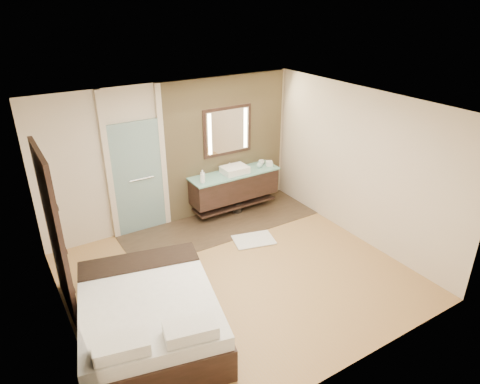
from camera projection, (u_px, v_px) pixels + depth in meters
floor at (238, 276)px, 6.80m from camera, size 5.00×5.00×0.00m
tile_strip at (221, 224)px, 8.31m from camera, size 3.80×1.30×0.01m
stone_wall at (226, 145)px, 8.45m from camera, size 2.60×0.08×2.70m
vanity at (234, 186)px, 8.55m from camera, size 1.85×0.55×0.88m
mirror_unit at (228, 131)px, 8.28m from camera, size 1.06×0.04×0.96m
frosted_door at (138, 174)px, 7.65m from camera, size 1.10×0.12×2.70m
shoji_partition at (56, 235)px, 5.59m from camera, size 0.06×1.20×2.40m
bed at (149, 316)px, 5.46m from camera, size 2.11×2.43×0.81m
bath_mat at (254, 240)px, 7.75m from camera, size 0.82×0.66×0.02m
waste_bin at (237, 207)px, 8.71m from camera, size 0.22×0.22×0.22m
tissue_box at (269, 163)px, 8.73m from camera, size 0.16×0.16×0.10m
soap_bottle_a at (202, 177)px, 7.92m from camera, size 0.12×0.12×0.24m
soap_bottle_b at (203, 174)px, 8.17m from camera, size 0.07×0.07×0.15m
soap_bottle_c at (259, 164)px, 8.64m from camera, size 0.14×0.14×0.14m
cup at (261, 162)px, 8.80m from camera, size 0.16×0.16×0.09m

